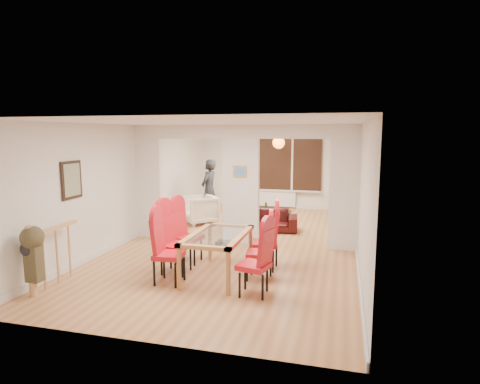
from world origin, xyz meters
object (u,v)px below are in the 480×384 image
at_px(dining_chair_lb, 176,241).
at_px(dining_chair_rb, 259,249).
at_px(dining_table, 218,255).
at_px(dining_chair_ra, 254,261).
at_px(coffee_table, 273,215).
at_px(person, 209,190).
at_px(bowl, 266,209).
at_px(sofa, 260,220).
at_px(bottle, 266,207).
at_px(dining_chair_rc, 265,239).
at_px(television, 335,212).
at_px(dining_chair_la, 169,250).
at_px(armchair, 200,210).
at_px(dining_chair_lc, 188,233).

bearing_deg(dining_chair_lb, dining_chair_rb, 14.52).
height_order(dining_table, dining_chair_rb, dining_chair_rb).
xyz_separation_m(dining_chair_ra, coffee_table, (-0.65, 5.49, -0.42)).
bearing_deg(dining_chair_lb, person, 113.39).
height_order(person, bowl, person).
relative_size(dining_table, dining_chair_lb, 1.37).
relative_size(sofa, bottle, 6.94).
bearing_deg(sofa, dining_table, -97.83).
bearing_deg(coffee_table, dining_chair_rc, -82.20).
relative_size(dining_chair_rc, television, 1.11).
bearing_deg(bowl, coffee_table, -19.50).
bearing_deg(dining_chair_la, dining_chair_lb, 95.34).
bearing_deg(television, sofa, 152.70).
bearing_deg(coffee_table, television, -1.13).
bearing_deg(coffee_table, bowl, 160.50).
bearing_deg(bottle, sofa, -85.00).
distance_m(dining_chair_rb, television, 4.93).
xyz_separation_m(dining_chair_rc, bowl, (-0.82, 4.37, -0.29)).
distance_m(person, coffee_table, 1.97).
height_order(sofa, coffee_table, sofa).
xyz_separation_m(dining_chair_lb, person, (-0.89, 4.37, 0.28)).
relative_size(dining_chair_lb, armchair, 1.38).
relative_size(dining_chair_ra, armchair, 1.28).
bearing_deg(bottle, dining_chair_lc, -99.19).
bearing_deg(dining_chair_rb, sofa, 93.53).
bearing_deg(bottle, television, 1.98).
bearing_deg(bowl, dining_chair_rb, -80.43).
height_order(dining_chair_la, television, dining_chair_la).
xyz_separation_m(dining_chair_lc, dining_chair_rb, (1.47, -0.54, -0.04)).
distance_m(dining_table, dining_chair_la, 0.85).
relative_size(dining_chair_lc, dining_chair_rc, 1.01).
relative_size(armchair, bowl, 3.94).
height_order(dining_chair_ra, bottle, dining_chair_ra).
relative_size(dining_chair_ra, person, 0.63).
distance_m(dining_chair_lb, bowl, 5.02).
distance_m(dining_chair_lc, dining_chair_rc, 1.46).
relative_size(sofa, armchair, 2.20).
distance_m(dining_table, sofa, 3.43).
relative_size(dining_chair_lb, dining_chair_rc, 1.05).
distance_m(sofa, bottle, 1.35).
distance_m(dining_table, television, 5.18).
bearing_deg(bottle, dining_chair_lb, -97.94).
distance_m(dining_table, coffee_table, 4.88).
xyz_separation_m(dining_chair_lc, sofa, (0.79, 2.85, -0.29)).
xyz_separation_m(armchair, coffee_table, (1.81, 1.10, -0.27)).
distance_m(dining_chair_rc, television, 4.41).
bearing_deg(person, armchair, 2.22).
relative_size(dining_chair_lc, television, 1.13).
relative_size(dining_chair_lb, person, 0.68).
bearing_deg(dining_chair_rb, dining_chair_ra, -92.85).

